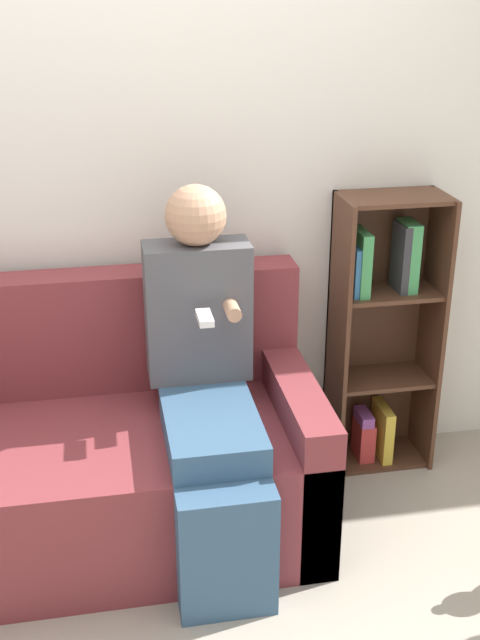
# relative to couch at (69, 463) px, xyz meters

# --- Properties ---
(ground_plane) EXTENTS (14.00, 14.00, 0.00)m
(ground_plane) POSITION_rel_couch_xyz_m (0.35, -0.51, -0.31)
(ground_plane) COLOR #9E9384
(back_wall) EXTENTS (10.00, 0.06, 2.55)m
(back_wall) POSITION_rel_couch_xyz_m (0.35, 0.44, 0.97)
(back_wall) COLOR silver
(back_wall) RESTS_ON ground_plane
(couch) EXTENTS (1.83, 0.83, 0.94)m
(couch) POSITION_rel_couch_xyz_m (0.00, 0.00, 0.00)
(couch) COLOR maroon
(couch) RESTS_ON ground_plane
(adult_seated) EXTENTS (0.38, 0.79, 1.31)m
(adult_seated) POSITION_rel_couch_xyz_m (0.51, -0.10, 0.37)
(adult_seated) COLOR #335170
(adult_seated) RESTS_ON ground_plane
(bookshelf) EXTENTS (0.42, 0.27, 1.19)m
(bookshelf) POSITION_rel_couch_xyz_m (1.30, 0.30, 0.29)
(bookshelf) COLOR #4C2D1E
(bookshelf) RESTS_ON ground_plane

